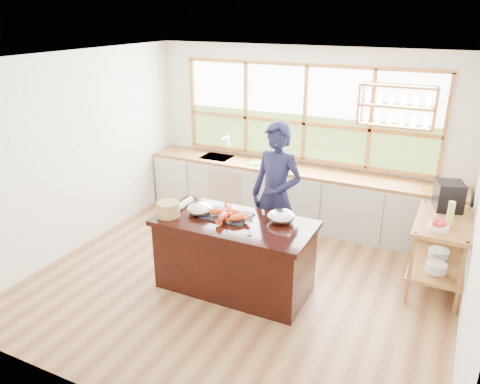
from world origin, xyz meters
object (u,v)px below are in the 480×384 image
Objects in this scene: cook at (276,196)px; wicker_basket at (168,209)px; island at (234,255)px; espresso_machine at (449,196)px.

cook reaches higher than wicker_basket.
island is 0.96m from wicker_basket.
espresso_machine is at bearing 29.34° from cook.
island is 0.96m from cook.
island is at bearing 15.79° from wicker_basket.
wicker_basket is (-0.76, -0.22, 0.53)m from island.
wicker_basket is (-2.95, -1.67, -0.09)m from espresso_machine.
cook is (0.20, 0.79, 0.51)m from island.
wicker_basket reaches higher than island.
espresso_machine is 3.39m from wicker_basket.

